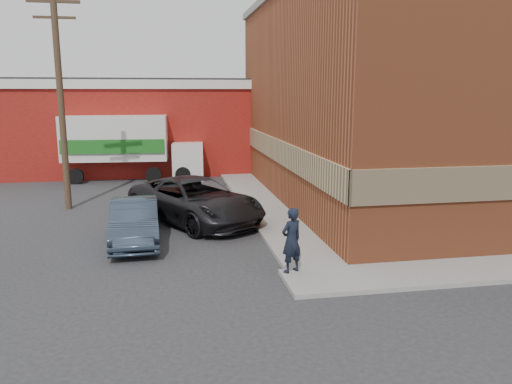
{
  "coord_description": "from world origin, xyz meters",
  "views": [
    {
      "loc": [
        -3.38,
        -12.54,
        4.85
      ],
      "look_at": [
        -0.6,
        2.83,
        1.7
      ],
      "focal_mm": 35.0,
      "sensor_mm": 36.0,
      "label": 1
    }
  ],
  "objects": [
    {
      "name": "suv_a",
      "position": [
        -2.37,
        5.87,
        0.84
      ],
      "size": [
        5.51,
        6.59,
        1.67
      ],
      "primitive_type": "imported",
      "rotation": [
        0.0,
        0.0,
        0.55
      ],
      "color": "black",
      "rests_on": "ground"
    },
    {
      "name": "ground",
      "position": [
        0.0,
        0.0,
        0.0
      ],
      "size": [
        90.0,
        90.0,
        0.0
      ],
      "primitive_type": "plane",
      "color": "#28282B",
      "rests_on": "ground"
    },
    {
      "name": "warehouse",
      "position": [
        -6.0,
        20.0,
        2.81
      ],
      "size": [
        16.3,
        8.3,
        5.6
      ],
      "color": "maroon",
      "rests_on": "ground"
    },
    {
      "name": "sedan",
      "position": [
        -4.47,
        3.6,
        0.7
      ],
      "size": [
        1.67,
        4.33,
        1.41
      ],
      "primitive_type": "imported",
      "rotation": [
        0.0,
        0.0,
        0.04
      ],
      "color": "#2F3D4F",
      "rests_on": "ground"
    },
    {
      "name": "man",
      "position": [
        -0.2,
        -0.25,
        1.0
      ],
      "size": [
        0.76,
        0.67,
        1.76
      ],
      "primitive_type": "imported",
      "rotation": [
        0.0,
        0.0,
        3.61
      ],
      "color": "black",
      "rests_on": "sidewalk_south"
    },
    {
      "name": "brick_building",
      "position": [
        8.5,
        9.0,
        4.68
      ],
      "size": [
        14.25,
        18.25,
        9.36
      ],
      "color": "#9C4928",
      "rests_on": "ground"
    },
    {
      "name": "utility_pole",
      "position": [
        -7.5,
        9.0,
        4.75
      ],
      "size": [
        2.0,
        0.26,
        9.0
      ],
      "color": "#4D3926",
      "rests_on": "ground"
    },
    {
      "name": "sidewalk_west",
      "position": [
        0.6,
        9.0,
        0.06
      ],
      "size": [
        1.8,
        18.0,
        0.12
      ],
      "primitive_type": "cube",
      "color": "gray",
      "rests_on": "ground"
    },
    {
      "name": "box_truck",
      "position": [
        -5.38,
        15.74,
        2.07
      ],
      "size": [
        7.39,
        2.65,
        3.59
      ],
      "rotation": [
        0.0,
        0.0,
        -0.07
      ],
      "color": "silver",
      "rests_on": "ground"
    }
  ]
}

